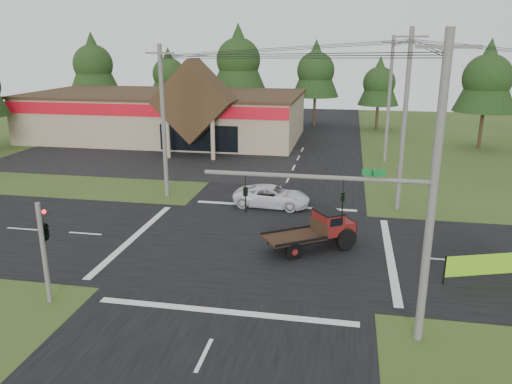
# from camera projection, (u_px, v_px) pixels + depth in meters

# --- Properties ---
(ground) EXTENTS (120.00, 120.00, 0.00)m
(ground) POSITION_uv_depth(u_px,v_px,m) (256.00, 246.00, 26.89)
(ground) COLOR #36491A
(ground) RESTS_ON ground
(road_ns) EXTENTS (12.00, 120.00, 0.02)m
(road_ns) POSITION_uv_depth(u_px,v_px,m) (256.00, 246.00, 26.88)
(road_ns) COLOR black
(road_ns) RESTS_ON ground
(road_ew) EXTENTS (120.00, 12.00, 0.02)m
(road_ew) POSITION_uv_depth(u_px,v_px,m) (256.00, 246.00, 26.88)
(road_ew) COLOR black
(road_ew) RESTS_ON ground
(parking_apron) EXTENTS (28.00, 14.00, 0.02)m
(parking_apron) POSITION_uv_depth(u_px,v_px,m) (148.00, 159.00, 47.24)
(parking_apron) COLOR black
(parking_apron) RESTS_ON ground
(cvs_building) EXTENTS (30.40, 18.20, 9.19)m
(cvs_building) POSITION_uv_depth(u_px,v_px,m) (168.00, 114.00, 56.71)
(cvs_building) COLOR tan
(cvs_building) RESTS_ON ground
(traffic_signal_mast) EXTENTS (8.12, 0.24, 7.00)m
(traffic_signal_mast) POSITION_uv_depth(u_px,v_px,m) (380.00, 223.00, 17.53)
(traffic_signal_mast) COLOR #595651
(traffic_signal_mast) RESTS_ON ground
(traffic_signal_corner) EXTENTS (0.53, 2.48, 4.40)m
(traffic_signal_corner) POSITION_uv_depth(u_px,v_px,m) (43.00, 222.00, 20.30)
(traffic_signal_corner) COLOR #595651
(traffic_signal_corner) RESTS_ON ground
(utility_pole_nr) EXTENTS (2.00, 0.30, 11.00)m
(utility_pole_nr) POSITION_uv_depth(u_px,v_px,m) (433.00, 193.00, 16.89)
(utility_pole_nr) COLOR #595651
(utility_pole_nr) RESTS_ON ground
(utility_pole_nw) EXTENTS (2.00, 0.30, 10.50)m
(utility_pole_nw) POSITION_uv_depth(u_px,v_px,m) (163.00, 121.00, 34.29)
(utility_pole_nw) COLOR #595651
(utility_pole_nw) RESTS_ON ground
(utility_pole_ne) EXTENTS (2.00, 0.30, 11.50)m
(utility_pole_ne) POSITION_uv_depth(u_px,v_px,m) (404.00, 120.00, 31.33)
(utility_pole_ne) COLOR #595651
(utility_pole_ne) RESTS_ON ground
(utility_pole_n) EXTENTS (2.00, 0.30, 11.20)m
(utility_pole_n) POSITION_uv_depth(u_px,v_px,m) (389.00, 99.00, 44.57)
(utility_pole_n) COLOR #595651
(utility_pole_n) RESTS_ON ground
(tree_row_a) EXTENTS (6.72, 6.72, 12.12)m
(tree_row_a) POSITION_uv_depth(u_px,v_px,m) (93.00, 62.00, 67.55)
(tree_row_a) COLOR #332316
(tree_row_a) RESTS_ON ground
(tree_row_b) EXTENTS (5.60, 5.60, 10.10)m
(tree_row_b) POSITION_uv_depth(u_px,v_px,m) (169.00, 73.00, 68.06)
(tree_row_b) COLOR #332316
(tree_row_b) RESTS_ON ground
(tree_row_c) EXTENTS (7.28, 7.28, 13.13)m
(tree_row_c) POSITION_uv_depth(u_px,v_px,m) (238.00, 58.00, 64.78)
(tree_row_c) COLOR #332316
(tree_row_c) RESTS_ON ground
(tree_row_d) EXTENTS (6.16, 6.16, 11.11)m
(tree_row_d) POSITION_uv_depth(u_px,v_px,m) (316.00, 69.00, 64.35)
(tree_row_d) COLOR #332316
(tree_row_d) RESTS_ON ground
(tree_row_e) EXTENTS (5.04, 5.04, 9.09)m
(tree_row_e) POSITION_uv_depth(u_px,v_px,m) (379.00, 81.00, 61.44)
(tree_row_e) COLOR #332316
(tree_row_e) RESTS_ON ground
(tree_side_ne) EXTENTS (6.16, 6.16, 11.11)m
(tree_side_ne) POSITION_uv_depth(u_px,v_px,m) (488.00, 76.00, 49.87)
(tree_side_ne) COLOR #332316
(tree_side_ne) RESTS_ON ground
(antique_flatbed_truck) EXTENTS (5.18, 4.32, 2.07)m
(antique_flatbed_truck) POSITION_uv_depth(u_px,v_px,m) (311.00, 231.00, 26.18)
(antique_flatbed_truck) COLOR #550C12
(antique_flatbed_truck) RESTS_ON ground
(roadside_banner) EXTENTS (3.91, 1.44, 1.40)m
(roadside_banner) POSITION_uv_depth(u_px,v_px,m) (486.00, 267.00, 22.72)
(roadside_banner) COLOR #76C71A
(roadside_banner) RESTS_ON ground
(white_pickup) EXTENTS (5.20, 2.67, 1.40)m
(white_pickup) POSITION_uv_depth(u_px,v_px,m) (272.00, 196.00, 33.33)
(white_pickup) COLOR white
(white_pickup) RESTS_ON ground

